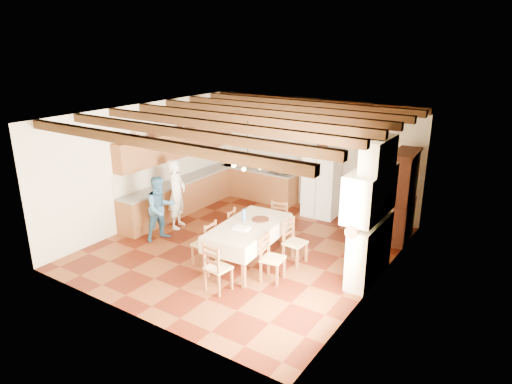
{
  "coord_description": "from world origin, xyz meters",
  "views": [
    {
      "loc": [
        5.37,
        -7.69,
        4.48
      ],
      "look_at": [
        0.1,
        0.3,
        1.25
      ],
      "focal_mm": 32.0,
      "sensor_mm": 36.0,
      "label": 1
    }
  ],
  "objects_px": {
    "dining_table": "(248,228)",
    "chair_left_far": "(225,229)",
    "chair_end_near": "(218,267)",
    "hutch": "(402,196)",
    "chair_left_near": "(204,243)",
    "person_man": "(177,194)",
    "chair_right_near": "(273,258)",
    "person_woman_blue": "(160,209)",
    "refrigerator": "(322,184)",
    "chair_right_far": "(295,242)",
    "person_woman_red": "(354,224)",
    "microwave": "(280,167)",
    "chair_end_far": "(277,223)"
  },
  "relations": [
    {
      "from": "dining_table",
      "to": "chair_left_far",
      "type": "height_order",
      "value": "chair_left_far"
    },
    {
      "from": "chair_left_far",
      "to": "chair_end_near",
      "type": "xyz_separation_m",
      "value": [
        0.96,
        -1.48,
        0.0
      ]
    },
    {
      "from": "chair_left_far",
      "to": "hutch",
      "type": "bearing_deg",
      "value": 116.1
    },
    {
      "from": "chair_left_near",
      "to": "person_man",
      "type": "distance_m",
      "value": 2.19
    },
    {
      "from": "chair_end_near",
      "to": "chair_left_far",
      "type": "bearing_deg",
      "value": -50.27
    },
    {
      "from": "chair_right_near",
      "to": "chair_end_near",
      "type": "distance_m",
      "value": 1.08
    },
    {
      "from": "chair_left_near",
      "to": "hutch",
      "type": "bearing_deg",
      "value": 135.95
    },
    {
      "from": "chair_left_far",
      "to": "chair_right_near",
      "type": "relative_size",
      "value": 1.0
    },
    {
      "from": "chair_left_far",
      "to": "person_woman_blue",
      "type": "bearing_deg",
      "value": -90.33
    },
    {
      "from": "chair_right_near",
      "to": "person_man",
      "type": "xyz_separation_m",
      "value": [
        -3.36,
        0.98,
        0.39
      ]
    },
    {
      "from": "refrigerator",
      "to": "chair_right_far",
      "type": "height_order",
      "value": "refrigerator"
    },
    {
      "from": "chair_left_far",
      "to": "chair_end_near",
      "type": "height_order",
      "value": "same"
    },
    {
      "from": "chair_left_near",
      "to": "chair_right_near",
      "type": "relative_size",
      "value": 1.0
    },
    {
      "from": "chair_end_near",
      "to": "person_woman_red",
      "type": "distance_m",
      "value": 3.12
    },
    {
      "from": "dining_table",
      "to": "microwave",
      "type": "xyz_separation_m",
      "value": [
        -1.34,
        3.55,
        0.26
      ]
    },
    {
      "from": "person_woman_red",
      "to": "chair_end_far",
      "type": "bearing_deg",
      "value": -96.38
    },
    {
      "from": "dining_table",
      "to": "person_woman_red",
      "type": "bearing_deg",
      "value": 41.69
    },
    {
      "from": "chair_end_near",
      "to": "chair_end_far",
      "type": "height_order",
      "value": "same"
    },
    {
      "from": "hutch",
      "to": "chair_left_far",
      "type": "bearing_deg",
      "value": -143.42
    },
    {
      "from": "chair_right_near",
      "to": "person_woman_blue",
      "type": "height_order",
      "value": "person_woman_blue"
    },
    {
      "from": "hutch",
      "to": "chair_right_near",
      "type": "height_order",
      "value": "hutch"
    },
    {
      "from": "dining_table",
      "to": "chair_right_near",
      "type": "bearing_deg",
      "value": -22.27
    },
    {
      "from": "hutch",
      "to": "person_woman_blue",
      "type": "xyz_separation_m",
      "value": [
        -4.62,
        -3.07,
        -0.29
      ]
    },
    {
      "from": "chair_end_far",
      "to": "person_woman_red",
      "type": "bearing_deg",
      "value": -1.14
    },
    {
      "from": "person_man",
      "to": "hutch",
      "type": "bearing_deg",
      "value": -85.03
    },
    {
      "from": "refrigerator",
      "to": "chair_right_near",
      "type": "xyz_separation_m",
      "value": [
        0.75,
        -3.67,
        -0.38
      ]
    },
    {
      "from": "hutch",
      "to": "dining_table",
      "type": "relative_size",
      "value": 1.01
    },
    {
      "from": "refrigerator",
      "to": "chair_left_far",
      "type": "xyz_separation_m",
      "value": [
        -0.87,
        -3.06,
        -0.38
      ]
    },
    {
      "from": "refrigerator",
      "to": "chair_end_near",
      "type": "bearing_deg",
      "value": -90.97
    },
    {
      "from": "hutch",
      "to": "microwave",
      "type": "height_order",
      "value": "hutch"
    },
    {
      "from": "chair_end_near",
      "to": "microwave",
      "type": "height_order",
      "value": "microwave"
    },
    {
      "from": "refrigerator",
      "to": "hutch",
      "type": "distance_m",
      "value": 2.24
    },
    {
      "from": "chair_left_far",
      "to": "microwave",
      "type": "bearing_deg",
      "value": 174.04
    },
    {
      "from": "dining_table",
      "to": "chair_right_near",
      "type": "xyz_separation_m",
      "value": [
        0.79,
        -0.32,
        -0.32
      ]
    },
    {
      "from": "person_woman_blue",
      "to": "microwave",
      "type": "distance_m",
      "value": 3.82
    },
    {
      "from": "chair_end_near",
      "to": "chair_left_near",
      "type": "bearing_deg",
      "value": -30.44
    },
    {
      "from": "chair_left_near",
      "to": "chair_right_near",
      "type": "distance_m",
      "value": 1.56
    },
    {
      "from": "chair_right_far",
      "to": "dining_table",
      "type": "bearing_deg",
      "value": 127.82
    },
    {
      "from": "chair_right_near",
      "to": "person_man",
      "type": "height_order",
      "value": "person_man"
    },
    {
      "from": "chair_left_far",
      "to": "microwave",
      "type": "xyz_separation_m",
      "value": [
        -0.51,
        3.26,
        0.58
      ]
    },
    {
      "from": "dining_table",
      "to": "chair_right_far",
      "type": "xyz_separation_m",
      "value": [
        0.8,
        0.55,
        -0.32
      ]
    },
    {
      "from": "chair_right_far",
      "to": "person_woman_red",
      "type": "distance_m",
      "value": 1.33
    },
    {
      "from": "hutch",
      "to": "person_woman_red",
      "type": "relative_size",
      "value": 1.42
    },
    {
      "from": "refrigerator",
      "to": "chair_end_far",
      "type": "xyz_separation_m",
      "value": [
        -0.09,
        -2.13,
        -0.38
      ]
    },
    {
      "from": "chair_left_far",
      "to": "person_man",
      "type": "xyz_separation_m",
      "value": [
        -1.74,
        0.36,
        0.39
      ]
    },
    {
      "from": "dining_table",
      "to": "hutch",
      "type": "bearing_deg",
      "value": 52.85
    },
    {
      "from": "chair_left_far",
      "to": "person_woman_blue",
      "type": "relative_size",
      "value": 0.63
    },
    {
      "from": "refrigerator",
      "to": "chair_end_near",
      "type": "relative_size",
      "value": 1.8
    },
    {
      "from": "hutch",
      "to": "chair_right_far",
      "type": "bearing_deg",
      "value": -125.3
    },
    {
      "from": "microwave",
      "to": "chair_left_near",
      "type": "bearing_deg",
      "value": -62.61
    }
  ]
}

